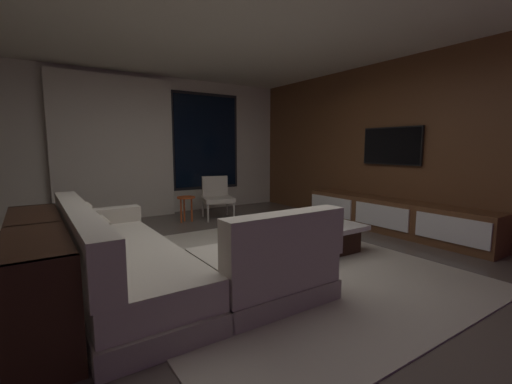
% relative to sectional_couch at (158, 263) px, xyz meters
% --- Properties ---
extents(floor, '(9.20, 9.20, 0.00)m').
position_rel_sectional_couch_xyz_m(floor, '(0.97, 0.12, -0.29)').
color(floor, '#564C44').
extents(back_wall_with_window, '(6.60, 0.30, 2.70)m').
position_rel_sectional_couch_xyz_m(back_wall_with_window, '(0.91, 3.74, 1.05)').
color(back_wall_with_window, beige).
rests_on(back_wall_with_window, floor).
extents(media_wall, '(0.12, 7.80, 2.70)m').
position_rel_sectional_couch_xyz_m(media_wall, '(4.03, 0.12, 1.06)').
color(media_wall, brown).
rests_on(media_wall, floor).
extents(ceiling, '(8.20, 8.20, 0.00)m').
position_rel_sectional_couch_xyz_m(ceiling, '(0.97, 0.12, 2.41)').
color(ceiling, beige).
extents(area_rug, '(3.20, 3.80, 0.01)m').
position_rel_sectional_couch_xyz_m(area_rug, '(1.32, 0.02, -0.28)').
color(area_rug, '#ADA391').
rests_on(area_rug, floor).
extents(sectional_couch, '(1.98, 2.50, 0.82)m').
position_rel_sectional_couch_xyz_m(sectional_couch, '(0.00, 0.00, 0.00)').
color(sectional_couch, '#A49C8C').
rests_on(sectional_couch, floor).
extents(coffee_table, '(1.16, 1.16, 0.36)m').
position_rel_sectional_couch_xyz_m(coffee_table, '(2.01, 0.27, -0.10)').
color(coffee_table, black).
rests_on(coffee_table, floor).
extents(book_stack_on_coffee_table, '(0.29, 0.24, 0.10)m').
position_rel_sectional_couch_xyz_m(book_stack_on_coffee_table, '(2.16, 0.30, 0.12)').
color(book_stack_on_coffee_table, '#6369AB').
rests_on(book_stack_on_coffee_table, coffee_table).
extents(accent_chair_near_window, '(0.66, 0.68, 0.78)m').
position_rel_sectional_couch_xyz_m(accent_chair_near_window, '(2.00, 2.73, 0.14)').
color(accent_chair_near_window, '#B2ADA0').
rests_on(accent_chair_near_window, floor).
extents(side_stool, '(0.32, 0.32, 0.46)m').
position_rel_sectional_couch_xyz_m(side_stool, '(1.37, 2.69, 0.08)').
color(side_stool, '#BF4C1E').
rests_on(side_stool, floor).
extents(media_console, '(0.46, 3.10, 0.52)m').
position_rel_sectional_couch_xyz_m(media_console, '(3.74, 0.18, -0.04)').
color(media_console, brown).
rests_on(media_console, floor).
extents(mounted_tv, '(0.05, 1.03, 0.60)m').
position_rel_sectional_couch_xyz_m(mounted_tv, '(3.92, 0.37, 1.06)').
color(mounted_tv, black).
extents(console_table_behind_couch, '(0.40, 2.10, 0.74)m').
position_rel_sectional_couch_xyz_m(console_table_behind_couch, '(-0.91, 0.13, 0.13)').
color(console_table_behind_couch, black).
rests_on(console_table_behind_couch, floor).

